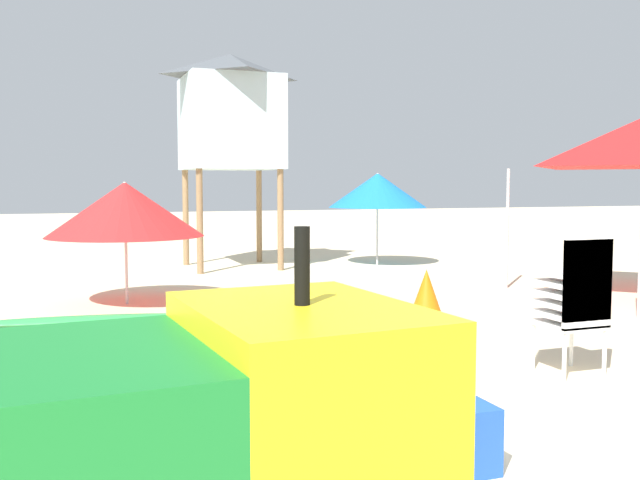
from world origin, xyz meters
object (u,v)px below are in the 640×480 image
(stacked_plastic_chairs, at_px, (577,291))
(cooler_box, at_px, (450,438))
(lifeguard_tower, at_px, (231,112))
(utility_cart, at_px, (83,443))
(traffic_cone_far, at_px, (426,291))
(beach_umbrella_mid, at_px, (125,209))
(traffic_cone_near, at_px, (328,353))
(surfboard_pile, at_px, (72,346))
(beach_umbrella_left, at_px, (378,190))

(stacked_plastic_chairs, relative_size, cooler_box, 2.71)
(stacked_plastic_chairs, distance_m, lifeguard_tower, 9.31)
(utility_cart, distance_m, traffic_cone_far, 7.05)
(beach_umbrella_mid, height_order, cooler_box, beach_umbrella_mid)
(traffic_cone_near, bearing_deg, traffic_cone_far, 47.23)
(beach_umbrella_mid, bearing_deg, lifeguard_tower, 57.87)
(utility_cart, height_order, stacked_plastic_chairs, utility_cart)
(utility_cart, xyz_separation_m, beach_umbrella_mid, (0.79, 7.63, 0.53))
(traffic_cone_far, bearing_deg, traffic_cone_near, -132.77)
(surfboard_pile, xyz_separation_m, beach_umbrella_mid, (0.78, 3.52, 1.09))
(lifeguard_tower, bearing_deg, utility_cart, -105.48)
(utility_cart, bearing_deg, traffic_cone_far, 51.92)
(beach_umbrella_left, xyz_separation_m, traffic_cone_far, (-1.71, -5.22, -1.25))
(stacked_plastic_chairs, height_order, beach_umbrella_mid, beach_umbrella_mid)
(lifeguard_tower, distance_m, traffic_cone_far, 6.59)
(utility_cart, distance_m, beach_umbrella_mid, 7.69)
(traffic_cone_near, bearing_deg, stacked_plastic_chairs, -17.25)
(stacked_plastic_chairs, height_order, traffic_cone_near, stacked_plastic_chairs)
(surfboard_pile, relative_size, beach_umbrella_left, 1.38)
(traffic_cone_far, bearing_deg, beach_umbrella_left, 71.86)
(beach_umbrella_left, bearing_deg, traffic_cone_far, -108.14)
(stacked_plastic_chairs, xyz_separation_m, surfboard_pile, (-4.08, 1.68, -0.52))
(utility_cart, xyz_separation_m, stacked_plastic_chairs, (4.10, 2.43, -0.04))
(traffic_cone_near, bearing_deg, utility_cart, -123.80)
(utility_cart, xyz_separation_m, cooler_box, (2.03, 1.02, -0.59))
(beach_umbrella_mid, bearing_deg, beach_umbrella_left, 30.77)
(lifeguard_tower, bearing_deg, surfboard_pile, -113.34)
(utility_cart, relative_size, beach_umbrella_mid, 1.23)
(utility_cart, distance_m, surfboard_pile, 4.14)
(stacked_plastic_chairs, height_order, beach_umbrella_left, beach_umbrella_left)
(stacked_plastic_chairs, bearing_deg, surfboard_pile, 157.66)
(surfboard_pile, distance_m, traffic_cone_near, 2.29)
(beach_umbrella_left, bearing_deg, traffic_cone_near, -117.47)
(surfboard_pile, distance_m, beach_umbrella_mid, 3.77)
(cooler_box, bearing_deg, surfboard_pile, 123.19)
(surfboard_pile, bearing_deg, utility_cart, -90.17)
(utility_cart, height_order, traffic_cone_near, utility_cart)
(lifeguard_tower, height_order, traffic_cone_near, lifeguard_tower)
(utility_cart, bearing_deg, surfboard_pile, 89.83)
(surfboard_pile, relative_size, traffic_cone_near, 5.89)
(beach_umbrella_mid, bearing_deg, utility_cart, -95.93)
(stacked_plastic_chairs, xyz_separation_m, beach_umbrella_mid, (-3.30, 5.20, 0.57))
(utility_cart, bearing_deg, stacked_plastic_chairs, 30.66)
(stacked_plastic_chairs, height_order, traffic_cone_far, stacked_plastic_chairs)
(surfboard_pile, height_order, traffic_cone_far, traffic_cone_far)
(surfboard_pile, height_order, beach_umbrella_mid, beach_umbrella_mid)
(surfboard_pile, xyz_separation_m, cooler_box, (2.02, -3.08, -0.03))
(stacked_plastic_chairs, relative_size, beach_umbrella_left, 0.65)
(cooler_box, bearing_deg, lifeguard_tower, 83.81)
(stacked_plastic_chairs, bearing_deg, traffic_cone_near, 162.75)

